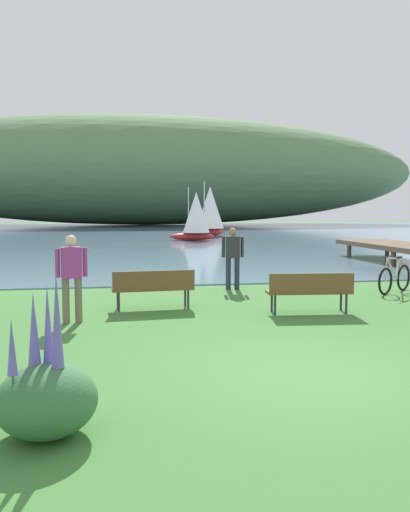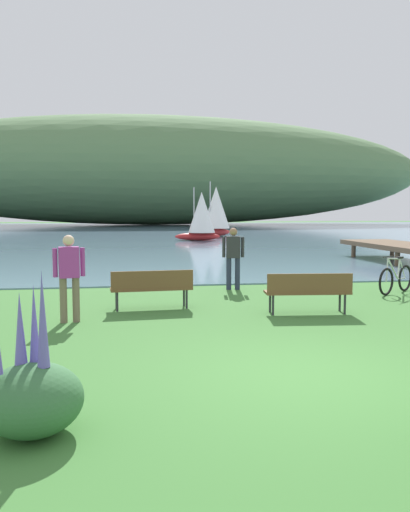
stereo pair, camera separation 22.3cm
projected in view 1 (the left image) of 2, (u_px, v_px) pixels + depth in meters
The scene contains 11 objects.
ground_plane at pixel (317, 376), 6.88m from camera, with size 200.00×200.00×0.00m, color #3D7533.
bay_water at pixel (144, 232), 54.53m from camera, with size 180.00×80.00×0.04m, color #6B8EA8.
distant_hillside at pixel (145, 171), 80.22m from camera, with size 86.97×28.00×16.53m, color #567A4C.
park_bench_near_camera at pixel (310, 289), 11.01m from camera, with size 1.83×0.63×0.88m.
park_bench_further_along at pixel (153, 286), 11.48m from camera, with size 1.83×0.61×0.88m.
bicycle_leaning_near_bench at pixel (395, 278), 13.81m from camera, with size 1.48×1.07×1.01m.
person_at_shoreline at pixel (233, 254), 14.36m from camera, with size 0.60×0.27×1.71m.
person_on_the_grass at pixel (72, 273), 10.06m from camera, with size 0.60×0.29×1.71m.
echium_bush_mid_cluster at pixel (47, 397), 5.01m from camera, with size 0.98×0.98×1.62m.
sailboat_mid_bay at pixel (210, 211), 43.65m from camera, with size 3.84×3.34×4.57m.
sailboat_toward_hillside at pixel (196, 216), 37.58m from camera, with size 3.33×2.09×3.84m.
Camera 1 is at (-2.55, -6.39, 2.17)m, focal length 36.55 mm.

